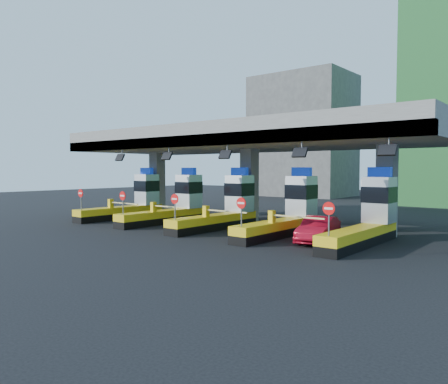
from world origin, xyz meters
The scene contains 9 objects.
ground centered at (0.00, 0.00, 0.00)m, with size 120.00×120.00×0.00m, color black.
toll_canopy centered at (0.00, 2.87, 6.13)m, with size 28.00×12.09×7.00m.
toll_lane_far_left centered at (-10.00, 0.28, 1.40)m, with size 4.43×8.00×4.16m.
toll_lane_left centered at (-5.00, 0.28, 1.40)m, with size 4.43×8.00×4.16m.
toll_lane_center centered at (0.00, 0.28, 1.40)m, with size 4.43×8.00×4.16m.
toll_lane_right centered at (5.00, 0.28, 1.40)m, with size 4.43×8.00×4.16m.
toll_lane_far_right centered at (10.00, 0.28, 1.40)m, with size 4.43×8.00×4.16m.
bg_building_concrete centered at (-14.00, 36.00, 9.00)m, with size 14.00×10.00×18.00m, color #4C4C49.
red_car centered at (7.75, -1.19, 0.72)m, with size 1.52×4.35×1.43m, color maroon.
Camera 1 is at (18.83, -22.98, 4.04)m, focal length 35.00 mm.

